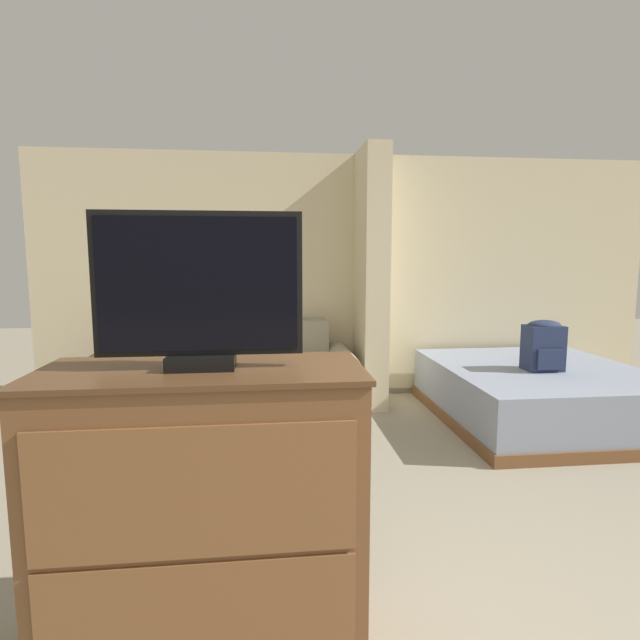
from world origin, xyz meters
name	(u,v)px	position (x,y,z in m)	size (l,w,h in m)	color
wall_back	(353,278)	(0.00, 4.13, 1.29)	(6.69, 0.16, 2.60)	beige
wall_partition_pillar	(371,279)	(0.11, 3.73, 1.30)	(0.24, 0.68, 2.60)	beige
couch	(247,378)	(-1.16, 3.64, 0.32)	(2.16, 0.84, 0.86)	tan
coffee_table	(237,401)	(-1.20, 2.63, 0.38)	(0.61, 0.52, 0.44)	brown
side_table	(116,364)	(-2.42, 3.69, 0.48)	(0.50, 0.50, 0.57)	brown
table_lamp	(114,327)	(-2.42, 3.69, 0.85)	(0.35, 0.35, 0.41)	tan
tv_dresser	(206,516)	(-1.20, 0.52, 0.56)	(1.17, 0.52, 1.13)	brown
tv	(199,292)	(-1.20, 0.52, 1.40)	(0.73, 0.16, 0.56)	black
bed	(537,392)	(1.56, 3.02, 0.26)	(1.80, 2.02, 0.51)	brown
backpack	(543,344)	(1.51, 2.87, 0.75)	(0.32, 0.25, 0.45)	#232D4C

